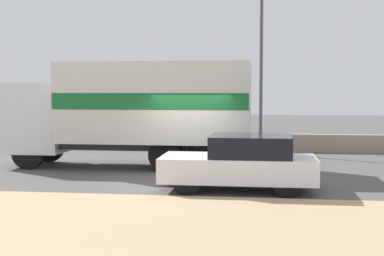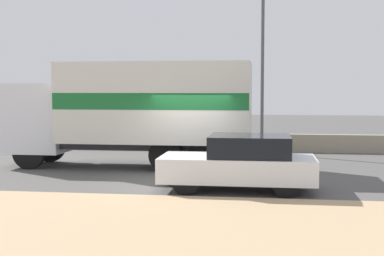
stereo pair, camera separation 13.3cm
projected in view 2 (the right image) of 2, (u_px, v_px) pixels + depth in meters
name	position (u px, v px, depth m)	size (l,w,h in m)	color
ground_plane	(185.00, 181.00, 15.61)	(80.00, 80.00, 0.00)	#514F4C
dirt_shoulder_foreground	(141.00, 232.00, 10.02)	(60.00, 6.67, 0.04)	tan
stone_wall_backdrop	(212.00, 142.00, 23.27)	(60.00, 0.35, 0.76)	gray
street_lamp	(263.00, 52.00, 22.10)	(0.56, 0.28, 7.33)	#4C4C51
box_truck	(138.00, 107.00, 18.22)	(8.39, 2.62, 3.56)	silver
car_hatchback	(241.00, 163.00, 14.15)	(4.07, 1.87, 1.47)	silver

